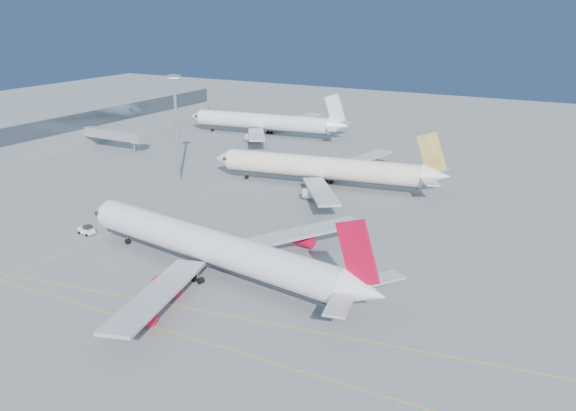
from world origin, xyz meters
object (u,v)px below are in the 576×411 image
object	(u,v)px
airliner_virgin	(216,249)
airliner_etihad	(326,168)
pushback_tug	(87,230)
light_mast	(176,120)
airliner_third	(266,122)

from	to	relation	value
airliner_virgin	airliner_etihad	bearing A→B (deg)	106.69
pushback_tug	light_mast	xyz separation A→B (m)	(-8.30, 41.30, 15.78)
airliner_virgin	pushback_tug	bearing A→B (deg)	-177.27
airliner_etihad	light_mast	world-z (taller)	light_mast
airliner_etihad	airliner_third	xyz separation A→B (m)	(-47.48, 49.27, -0.02)
airliner_virgin	airliner_third	distance (m)	122.66
airliner_etihad	pushback_tug	world-z (taller)	airliner_etihad
airliner_etihad	light_mast	bearing A→B (deg)	-166.49
pushback_tug	light_mast	world-z (taller)	light_mast
airliner_virgin	pushback_tug	size ratio (longest dim) A/B	18.24
airliner_third	light_mast	size ratio (longest dim) A/B	2.18
pushback_tug	airliner_third	bearing A→B (deg)	107.30
light_mast	pushback_tug	bearing A→B (deg)	-78.63
airliner_third	pushback_tug	world-z (taller)	airliner_third
airliner_third	light_mast	xyz separation A→B (m)	(11.07, -64.05, 11.69)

